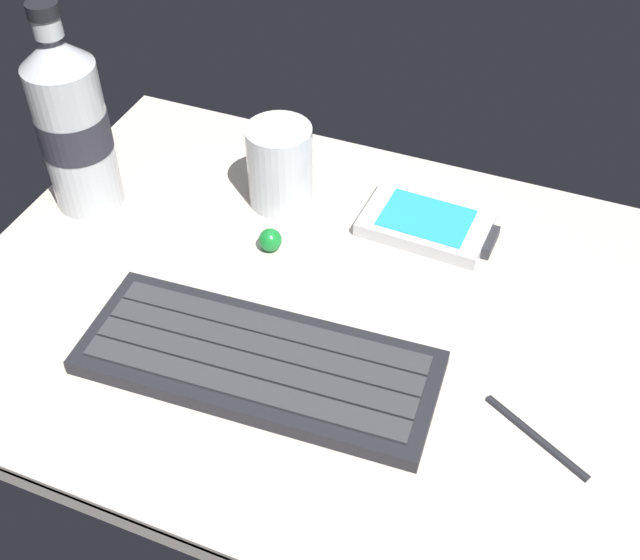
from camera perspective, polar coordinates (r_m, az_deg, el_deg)
name	(u,v)px	position (r cm, az deg, el deg)	size (l,w,h in cm)	color
ground_plane	(319,314)	(70.05, -0.07, -2.44)	(64.00, 48.00, 2.80)	beige
keyboard	(258,362)	(64.32, -4.47, -5.89)	(29.56, 12.57, 1.70)	#232328
handheld_device	(427,224)	(76.91, 7.74, 4.04)	(13.05, 8.15, 1.50)	silver
juice_cup	(280,169)	(77.86, -2.90, 8.01)	(6.40, 6.40, 8.50)	silver
water_bottle	(72,124)	(78.33, -17.40, 10.68)	(6.73, 6.73, 20.80)	silver
trackball_mouse	(270,240)	(74.05, -3.60, 2.90)	(2.20, 2.20, 2.20)	#198C33
stylus_pen	(537,435)	(62.63, 15.35, -10.71)	(0.70, 0.70, 9.50)	#26262B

